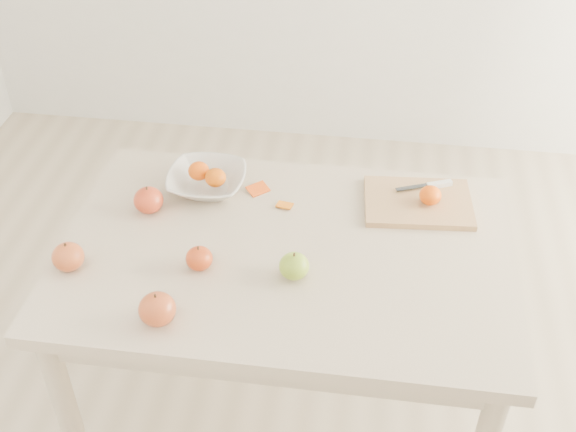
# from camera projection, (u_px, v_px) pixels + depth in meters

# --- Properties ---
(ground) EXTENTS (3.50, 3.50, 0.00)m
(ground) POSITION_uv_depth(u_px,v_px,m) (286.00, 419.00, 2.38)
(ground) COLOR #C6B293
(ground) RESTS_ON ground
(table) EXTENTS (1.20, 0.80, 0.75)m
(table) POSITION_uv_depth(u_px,v_px,m) (285.00, 275.00, 1.97)
(table) COLOR beige
(table) RESTS_ON ground
(cutting_board) EXTENTS (0.32, 0.24, 0.02)m
(cutting_board) POSITION_uv_depth(u_px,v_px,m) (418.00, 203.00, 2.05)
(cutting_board) COLOR tan
(cutting_board) RESTS_ON table
(board_tangerine) EXTENTS (0.06, 0.06, 0.05)m
(board_tangerine) POSITION_uv_depth(u_px,v_px,m) (430.00, 195.00, 2.01)
(board_tangerine) COLOR #DC4F07
(board_tangerine) RESTS_ON cutting_board
(fruit_bowl) EXTENTS (0.23, 0.23, 0.06)m
(fruit_bowl) POSITION_uv_depth(u_px,v_px,m) (207.00, 181.00, 2.10)
(fruit_bowl) COLOR silver
(fruit_bowl) RESTS_ON table
(bowl_tangerine_near) EXTENTS (0.06, 0.06, 0.05)m
(bowl_tangerine_near) POSITION_uv_depth(u_px,v_px,m) (199.00, 171.00, 2.09)
(bowl_tangerine_near) COLOR red
(bowl_tangerine_near) RESTS_ON fruit_bowl
(bowl_tangerine_far) EXTENTS (0.06, 0.06, 0.05)m
(bowl_tangerine_far) POSITION_uv_depth(u_px,v_px,m) (215.00, 177.00, 2.06)
(bowl_tangerine_far) COLOR #C85A07
(bowl_tangerine_far) RESTS_ON fruit_bowl
(orange_peel_a) EXTENTS (0.07, 0.07, 0.01)m
(orange_peel_a) POSITION_uv_depth(u_px,v_px,m) (258.00, 190.00, 2.10)
(orange_peel_a) COLOR #DD4B0F
(orange_peel_a) RESTS_ON table
(orange_peel_b) EXTENTS (0.05, 0.04, 0.01)m
(orange_peel_b) POSITION_uv_depth(u_px,v_px,m) (285.00, 206.00, 2.05)
(orange_peel_b) COLOR orange
(orange_peel_b) RESTS_ON table
(paring_knife) EXTENTS (0.17, 0.08, 0.01)m
(paring_knife) POSITION_uv_depth(u_px,v_px,m) (435.00, 185.00, 2.09)
(paring_knife) COLOR white
(paring_knife) RESTS_ON cutting_board
(apple_green) EXTENTS (0.08, 0.08, 0.07)m
(apple_green) POSITION_uv_depth(u_px,v_px,m) (294.00, 266.00, 1.80)
(apple_green) COLOR #70A21F
(apple_green) RESTS_ON table
(apple_red_a) EXTENTS (0.08, 0.08, 0.07)m
(apple_red_a) POSITION_uv_depth(u_px,v_px,m) (148.00, 200.00, 2.01)
(apple_red_a) COLOR maroon
(apple_red_a) RESTS_ON table
(apple_red_d) EXTENTS (0.08, 0.08, 0.07)m
(apple_red_d) POSITION_uv_depth(u_px,v_px,m) (68.00, 257.00, 1.83)
(apple_red_d) COLOR maroon
(apple_red_d) RESTS_ON table
(apple_red_b) EXTENTS (0.07, 0.07, 0.06)m
(apple_red_b) POSITION_uv_depth(u_px,v_px,m) (199.00, 258.00, 1.83)
(apple_red_b) COLOR #A30E0A
(apple_red_b) RESTS_ON table
(apple_red_c) EXTENTS (0.09, 0.09, 0.08)m
(apple_red_c) POSITION_uv_depth(u_px,v_px,m) (157.00, 309.00, 1.68)
(apple_red_c) COLOR maroon
(apple_red_c) RESTS_ON table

